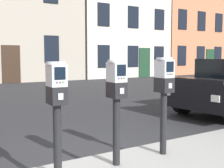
# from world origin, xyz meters

# --- Properties ---
(parking_meter_near_kerb) EXTENTS (0.23, 0.26, 1.29)m
(parking_meter_near_kerb) POSITION_xyz_m (-0.67, -0.26, 1.03)
(parking_meter_near_kerb) COLOR black
(parking_meter_near_kerb) RESTS_ON sidewalk_slab
(parking_meter_twin_adjacent) EXTENTS (0.23, 0.26, 1.30)m
(parking_meter_twin_adjacent) POSITION_xyz_m (0.10, -0.26, 1.04)
(parking_meter_twin_adjacent) COLOR black
(parking_meter_twin_adjacent) RESTS_ON sidewalk_slab
(parking_meter_end_of_row) EXTENTS (0.23, 0.26, 1.33)m
(parking_meter_end_of_row) POSITION_xyz_m (0.88, -0.26, 1.06)
(parking_meter_end_of_row) COLOR black
(parking_meter_end_of_row) RESTS_ON sidewalk_slab
(townhouse_grey_stucco) EXTENTS (7.22, 6.22, 10.84)m
(townhouse_grey_stucco) POSITION_xyz_m (10.83, 16.79, 5.42)
(townhouse_grey_stucco) COLOR beige
(townhouse_grey_stucco) RESTS_ON ground_plane
(townhouse_cream_stone) EXTENTS (6.54, 7.09, 11.27)m
(townhouse_cream_stone) POSITION_xyz_m (17.81, 17.22, 5.64)
(townhouse_cream_stone) COLOR #B7704C
(townhouse_cream_stone) RESTS_ON ground_plane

